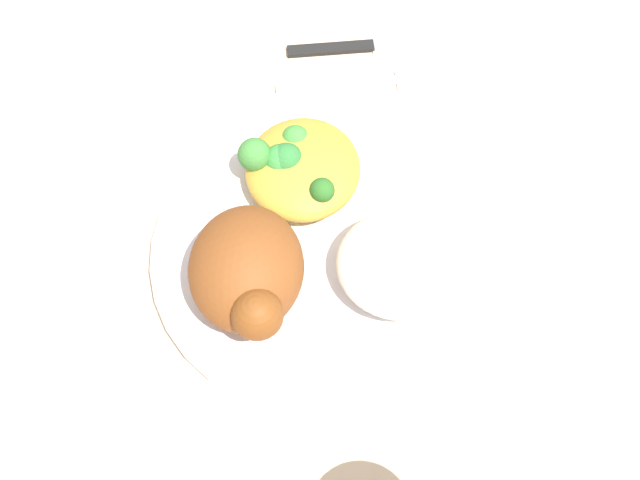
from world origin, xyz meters
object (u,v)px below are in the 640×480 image
roasted_chicken (247,272)px  rice_pile (400,264)px  fork (365,82)px  mac_cheese_with_broccoli (298,166)px  knife (371,45)px  plate (320,250)px

roasted_chicken → rice_pile: 0.11m
fork → mac_cheese_with_broccoli: bearing=-24.6°
rice_pile → knife: rice_pile is taller
knife → fork: bearing=-5.4°
mac_cheese_with_broccoli → fork: (-0.11, 0.05, -0.03)m
plate → roasted_chicken: bearing=-49.8°
fork → rice_pile: bearing=7.7°
knife → mac_cheese_with_broccoli: bearing=-19.7°
plate → rice_pile: 0.07m
plate → knife: bearing=170.5°
roasted_chicken → mac_cheese_with_broccoli: roasted_chicken is taller
roasted_chicken → mac_cheese_with_broccoli: 0.11m
roasted_chicken → knife: roasted_chicken is taller
rice_pile → mac_cheese_with_broccoli: size_ratio=0.96×
mac_cheese_with_broccoli → fork: 0.13m
roasted_chicken → fork: 0.24m
roasted_chicken → rice_pile: (-0.02, 0.11, -0.02)m
plate → mac_cheese_with_broccoli: mac_cheese_with_broccoli is taller
plate → fork: (-0.18, 0.03, -0.00)m
mac_cheese_with_broccoli → fork: size_ratio=0.69×
plate → roasted_chicken: (0.04, -0.05, 0.04)m
mac_cheese_with_broccoli → knife: size_ratio=0.52×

